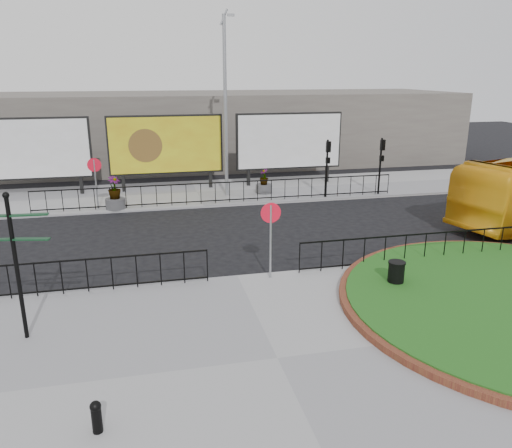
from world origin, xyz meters
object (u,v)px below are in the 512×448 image
object	(u,v)px
litter_bin	(396,275)
planter_a	(115,196)
lamp_post	(225,105)
fingerpost_sign	(14,253)
billboard_mid	(166,145)
bollard	(96,415)
planter_c	(264,184)

from	to	relation	value
litter_bin	planter_a	distance (m)	14.37
lamp_post	fingerpost_sign	xyz separation A→B (m)	(-7.33, -13.72, -2.47)
fingerpost_sign	planter_a	bearing A→B (deg)	94.21
billboard_mid	litter_bin	bearing A→B (deg)	-68.22
bollard	litter_bin	xyz separation A→B (m)	(8.34, 4.60, 0.08)
lamp_post	bollard	bearing A→B (deg)	-106.87
billboard_mid	planter_a	xyz separation A→B (m)	(-2.69, -3.57, -1.86)
planter_a	billboard_mid	bearing A→B (deg)	52.99
litter_bin	planter_c	xyz separation A→B (m)	(-0.96, 13.04, 0.03)
fingerpost_sign	planter_c	size ratio (longest dim) A/B	2.79
billboard_mid	planter_c	world-z (taller)	billboard_mid
bollard	lamp_post	bearing A→B (deg)	73.13
billboard_mid	lamp_post	world-z (taller)	lamp_post
lamp_post	bollard	xyz separation A→B (m)	(-5.35, -17.65, -4.35)
billboard_mid	planter_c	distance (m)	5.77
billboard_mid	bollard	world-z (taller)	billboard_mid
bollard	planter_a	bearing A→B (deg)	91.24
billboard_mid	planter_a	distance (m)	4.84
lamp_post	planter_c	world-z (taller)	lamp_post
planter_a	fingerpost_sign	bearing A→B (deg)	-97.67
planter_a	planter_c	xyz separation A→B (m)	(7.73, 1.60, -0.15)
lamp_post	litter_bin	size ratio (longest dim) A/B	10.70
litter_bin	planter_a	xyz separation A→B (m)	(-8.69, 11.44, 0.18)
lamp_post	litter_bin	bearing A→B (deg)	-77.08
lamp_post	planter_a	world-z (taller)	lamp_post
billboard_mid	litter_bin	world-z (taller)	billboard_mid
billboard_mid	planter_a	world-z (taller)	billboard_mid
bollard	billboard_mid	bearing A→B (deg)	83.19
bollard	litter_bin	size ratio (longest dim) A/B	0.75
lamp_post	bollard	world-z (taller)	lamp_post
litter_bin	planter_a	size ratio (longest dim) A/B	0.55
fingerpost_sign	bollard	size ratio (longest dim) A/B	5.74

